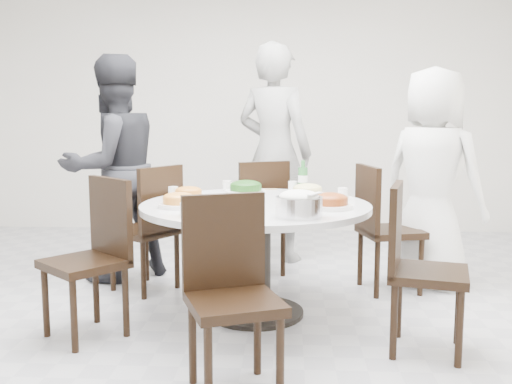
# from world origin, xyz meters

# --- Properties ---
(floor) EXTENTS (6.00, 6.00, 0.01)m
(floor) POSITION_xyz_m (0.00, 0.00, 0.00)
(floor) COLOR #B5B5BA
(floor) RESTS_ON ground
(wall_back) EXTENTS (6.00, 0.01, 2.80)m
(wall_back) POSITION_xyz_m (0.00, 3.00, 1.40)
(wall_back) COLOR white
(wall_back) RESTS_ON ground
(dining_table) EXTENTS (1.50, 1.50, 0.75)m
(dining_table) POSITION_xyz_m (0.19, 0.18, 0.38)
(dining_table) COLOR silver
(dining_table) RESTS_ON floor
(chair_ne) EXTENTS (0.51, 0.51, 0.95)m
(chair_ne) POSITION_xyz_m (1.18, 0.77, 0.47)
(chair_ne) COLOR black
(chair_ne) RESTS_ON floor
(chair_n) EXTENTS (0.55, 0.55, 0.95)m
(chair_n) POSITION_xyz_m (0.14, 1.20, 0.47)
(chair_n) COLOR black
(chair_n) RESTS_ON floor
(chair_nw) EXTENTS (0.58, 0.58, 0.95)m
(chair_nw) POSITION_xyz_m (-0.67, 0.69, 0.47)
(chair_nw) COLOR black
(chair_nw) RESTS_ON floor
(chair_sw) EXTENTS (0.59, 0.59, 0.95)m
(chair_sw) POSITION_xyz_m (-0.80, -0.27, 0.47)
(chair_sw) COLOR black
(chair_sw) RESTS_ON floor
(chair_s) EXTENTS (0.54, 0.54, 0.95)m
(chair_s) POSITION_xyz_m (0.16, -0.94, 0.47)
(chair_s) COLOR black
(chair_s) RESTS_ON floor
(chair_se) EXTENTS (0.51, 0.51, 0.95)m
(chair_se) POSITION_xyz_m (1.20, -0.38, 0.47)
(chair_se) COLOR black
(chair_se) RESTS_ON floor
(diner_right) EXTENTS (0.97, 0.93, 1.68)m
(diner_right) POSITION_xyz_m (1.50, 0.93, 0.84)
(diner_right) COLOR silver
(diner_right) RESTS_ON floor
(diner_middle) EXTENTS (0.84, 0.72, 1.94)m
(diner_middle) POSITION_xyz_m (0.28, 1.69, 0.97)
(diner_middle) COLOR black
(diner_middle) RESTS_ON floor
(diner_left) EXTENTS (1.09, 1.09, 1.78)m
(diner_left) POSITION_xyz_m (-0.99, 0.99, 0.89)
(diner_left) COLOR black
(diner_left) RESTS_ON floor
(dish_greens) EXTENTS (0.29, 0.29, 0.08)m
(dish_greens) POSITION_xyz_m (0.10, 0.63, 0.79)
(dish_greens) COLOR white
(dish_greens) RESTS_ON dining_table
(dish_pale) EXTENTS (0.26, 0.26, 0.07)m
(dish_pale) POSITION_xyz_m (0.54, 0.49, 0.79)
(dish_pale) COLOR white
(dish_pale) RESTS_ON dining_table
(dish_orange) EXTENTS (0.23, 0.23, 0.06)m
(dish_orange) POSITION_xyz_m (-0.27, 0.31, 0.78)
(dish_orange) COLOR white
(dish_orange) RESTS_ON dining_table
(dish_redbrown) EXTENTS (0.28, 0.28, 0.07)m
(dish_redbrown) POSITION_xyz_m (0.67, 0.02, 0.79)
(dish_redbrown) COLOR white
(dish_redbrown) RESTS_ON dining_table
(dish_tofu) EXTENTS (0.26, 0.26, 0.07)m
(dish_tofu) POSITION_xyz_m (-0.28, 0.01, 0.78)
(dish_tofu) COLOR white
(dish_tofu) RESTS_ON dining_table
(rice_bowl) EXTENTS (0.27, 0.27, 0.12)m
(rice_bowl) POSITION_xyz_m (0.47, -0.28, 0.81)
(rice_bowl) COLOR silver
(rice_bowl) RESTS_ON dining_table
(soup_bowl) EXTENTS (0.24, 0.24, 0.07)m
(soup_bowl) POSITION_xyz_m (-0.10, -0.27, 0.79)
(soup_bowl) COLOR white
(soup_bowl) RESTS_ON dining_table
(beverage_bottle) EXTENTS (0.07, 0.07, 0.24)m
(beverage_bottle) POSITION_xyz_m (0.51, 0.70, 0.87)
(beverage_bottle) COLOR #2D7235
(beverage_bottle) RESTS_ON dining_table
(tea_cups) EXTENTS (0.07, 0.07, 0.08)m
(tea_cups) POSITION_xyz_m (0.18, 0.81, 0.79)
(tea_cups) COLOR white
(tea_cups) RESTS_ON dining_table
(chopsticks) EXTENTS (0.24, 0.04, 0.01)m
(chopsticks) POSITION_xyz_m (0.18, 0.81, 0.76)
(chopsticks) COLOR tan
(chopsticks) RESTS_ON dining_table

